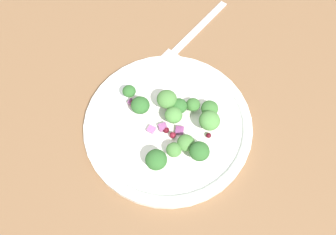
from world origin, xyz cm
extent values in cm
cube|color=brown|center=(0.00, 0.00, -1.00)|extent=(180.00, 180.00, 2.00)
cylinder|color=white|center=(0.77, 1.37, 0.60)|extent=(24.86, 24.86, 1.20)
torus|color=white|center=(0.77, 1.37, 1.20)|extent=(23.87, 23.87, 1.00)
cylinder|color=white|center=(0.77, 1.37, 1.30)|extent=(14.42, 14.42, 0.20)
cylinder|color=#9EC684|center=(-6.26, 0.56, 2.35)|extent=(0.75, 0.75, 0.75)
ellipsoid|color=#2D6028|center=(-6.26, 0.56, 3.25)|extent=(1.99, 1.99, 1.49)
cylinder|color=#ADD18E|center=(4.14, -4.67, 2.10)|extent=(1.10, 1.10, 1.10)
ellipsoid|color=#2D6028|center=(4.14, -4.67, 3.42)|extent=(2.93, 2.93, 2.20)
cylinder|color=#9EC684|center=(2.04, 5.45, 1.70)|extent=(0.79, 0.79, 0.79)
ellipsoid|color=#386B2D|center=(2.04, 5.45, 2.65)|extent=(2.11, 2.11, 1.58)
cylinder|color=#ADD18E|center=(4.39, 6.32, 2.05)|extent=(0.94, 0.94, 0.94)
ellipsoid|color=#386B2D|center=(4.39, 6.32, 3.18)|extent=(2.50, 2.50, 1.88)
cylinder|color=#9EC684|center=(4.80, -1.88, 1.99)|extent=(0.79, 0.79, 0.79)
ellipsoid|color=#477A38|center=(4.80, -1.88, 2.95)|extent=(2.11, 2.11, 1.59)
cylinder|color=#8EB77A|center=(1.38, 1.86, 2.35)|extent=(0.94, 0.94, 0.94)
ellipsoid|color=#4C843D|center=(1.38, 1.86, 3.48)|extent=(2.51, 2.51, 1.88)
cylinder|color=#ADD18E|center=(5.77, 4.46, 2.45)|extent=(1.12, 1.12, 1.12)
ellipsoid|color=#4C843D|center=(5.77, 4.46, 3.79)|extent=(2.97, 2.97, 2.23)
cylinder|color=#ADD18E|center=(5.31, 0.10, 1.84)|extent=(0.92, 0.92, 0.92)
ellipsoid|color=#477A38|center=(5.31, 0.10, 2.94)|extent=(2.45, 2.45, 1.83)
cylinder|color=#ADD18E|center=(-3.43, 0.09, 1.85)|extent=(1.04, 1.04, 1.04)
ellipsoid|color=#2D6028|center=(-3.43, 0.09, 3.09)|extent=(2.76, 2.76, 2.07)
cylinder|color=#ADD18E|center=(7.66, -0.28, 2.44)|extent=(1.04, 1.04, 1.04)
ellipsoid|color=#2D6028|center=(7.66, -0.28, 3.69)|extent=(2.77, 2.77, 2.08)
cylinder|color=#ADD18E|center=(-0.98, 3.05, 2.46)|extent=(1.10, 1.10, 1.10)
ellipsoid|color=#477A38|center=(-0.98, 3.05, 3.79)|extent=(2.94, 2.94, 2.21)
cylinder|color=#8EB77A|center=(0.83, 3.64, 2.09)|extent=(0.91, 0.91, 0.91)
ellipsoid|color=#2D6028|center=(0.83, 3.64, 3.18)|extent=(2.42, 2.42, 1.82)
sphere|color=#4C0A14|center=(1.63, -0.32, 1.85)|extent=(0.90, 0.90, 0.90)
sphere|color=maroon|center=(2.93, 0.32, 1.96)|extent=(0.93, 0.93, 0.93)
sphere|color=#4C0A14|center=(6.67, 3.47, 1.79)|extent=(0.77, 0.77, 0.77)
sphere|color=maroon|center=(-5.15, 0.27, 1.71)|extent=(0.97, 0.97, 0.97)
cube|color=#843D75|center=(3.07, 1.31, 1.75)|extent=(1.63, 1.63, 0.58)
cube|color=#A35B93|center=(-0.32, -1.35, 1.91)|extent=(1.27, 1.26, 0.45)
cube|color=#843D75|center=(-5.13, -0.18, 1.89)|extent=(1.49, 1.08, 0.41)
cube|color=#934C84|center=(-3.55, 0.22, 1.56)|extent=(1.50, 1.57, 0.38)
cube|color=#934C84|center=(0.99, -0.29, 1.95)|extent=(1.49, 1.52, 0.57)
cube|color=#A35B93|center=(0.60, 2.59, 1.65)|extent=(1.35, 1.31, 0.35)
cube|color=silver|center=(-8.28, 19.85, 0.25)|extent=(2.11, 15.05, 0.50)
cube|color=silver|center=(-7.72, 10.57, 0.25)|extent=(2.61, 3.74, 0.50)
camera|label=1|loc=(16.36, -15.80, 45.56)|focal=36.37mm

